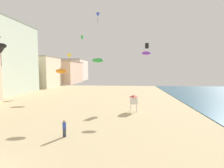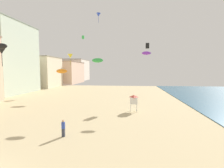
# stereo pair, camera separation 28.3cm
# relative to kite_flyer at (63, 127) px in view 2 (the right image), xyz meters

# --- Properties ---
(boardwalk_hotel_mid) EXTENTS (10.66, 15.76, 19.01)m
(boardwalk_hotel_mid) POSITION_rel_kite_flyer_xyz_m (-27.31, 27.56, 8.59)
(boardwalk_hotel_mid) COLOR #B7C6B2
(boardwalk_hotel_mid) RESTS_ON ground
(boardwalk_hotel_far) EXTENTS (12.55, 12.65, 11.23)m
(boardwalk_hotel_far) POSITION_rel_kite_flyer_xyz_m (-27.31, 44.46, 4.70)
(boardwalk_hotel_far) COLOR beige
(boardwalk_hotel_far) RESTS_ON ground
(boardwalk_hotel_distant) EXTENTS (17.98, 19.87, 10.37)m
(boardwalk_hotel_distant) POSITION_rel_kite_flyer_xyz_m (-27.31, 63.68, 4.27)
(boardwalk_hotel_distant) COLOR beige
(boardwalk_hotel_distant) RESTS_ON ground
(boardwalk_hotel_furthest) EXTENTS (12.72, 19.19, 12.80)m
(boardwalk_hotel_furthest) POSITION_rel_kite_flyer_xyz_m (-27.31, 86.32, 5.49)
(boardwalk_hotel_furthest) COLOR silver
(boardwalk_hotel_furthest) RESTS_ON ground
(kite_flyer) EXTENTS (0.34, 0.34, 1.64)m
(kite_flyer) POSITION_rel_kite_flyer_xyz_m (0.00, 0.00, 0.00)
(kite_flyer) COLOR #383D4C
(kite_flyer) RESTS_ON ground
(lifeguard_stand) EXTENTS (1.10, 1.10, 2.55)m
(lifeguard_stand) POSITION_rel_kite_flyer_xyz_m (6.84, 10.59, 0.92)
(lifeguard_stand) COLOR white
(lifeguard_stand) RESTS_ON ground
(kite_blue_delta) EXTENTS (1.00, 1.00, 2.28)m
(kite_blue_delta) POSITION_rel_kite_flyer_xyz_m (-1.43, 25.79, 18.60)
(kite_blue_delta) COLOR blue
(kite_purple_parafoil) EXTENTS (1.47, 0.41, 0.57)m
(kite_purple_parafoil) POSITION_rel_kite_flyer_xyz_m (8.88, 13.38, 8.19)
(kite_purple_parafoil) COLOR purple
(kite_yellow_delta) EXTENTS (1.40, 1.40, 3.18)m
(kite_yellow_delta) POSITION_rel_kite_flyer_xyz_m (-10.32, 30.40, 9.29)
(kite_yellow_delta) COLOR yellow
(kite_black_box) EXTENTS (0.68, 0.68, 1.07)m
(kite_black_box) POSITION_rel_kite_flyer_xyz_m (9.75, 20.89, 10.44)
(kite_black_box) COLOR black
(kite_green_box) EXTENTS (0.54, 0.54, 0.85)m
(kite_green_box) POSITION_rel_kite_flyer_xyz_m (-6.22, 29.12, 14.06)
(kite_green_box) COLOR green
(kite_black_parafoil) EXTENTS (2.20, 0.61, 0.86)m
(kite_black_parafoil) POSITION_rel_kite_flyer_xyz_m (-12.61, 7.93, 8.88)
(kite_black_parafoil) COLOR black
(kite_orange_parafoil_2) EXTENTS (2.40, 0.67, 0.93)m
(kite_orange_parafoil_2) POSITION_rel_kite_flyer_xyz_m (-8.31, 19.60, 5.19)
(kite_orange_parafoil_2) COLOR orange
(kite_green_parafoil) EXTENTS (1.64, 0.46, 0.64)m
(kite_green_parafoil) POSITION_rel_kite_flyer_xyz_m (1.54, 9.25, 6.82)
(kite_green_parafoil) COLOR green
(kite_black_delta_2) EXTENTS (1.45, 1.45, 3.29)m
(kite_black_delta_2) POSITION_rel_kite_flyer_xyz_m (-15.87, 12.10, 8.77)
(kite_black_delta_2) COLOR black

